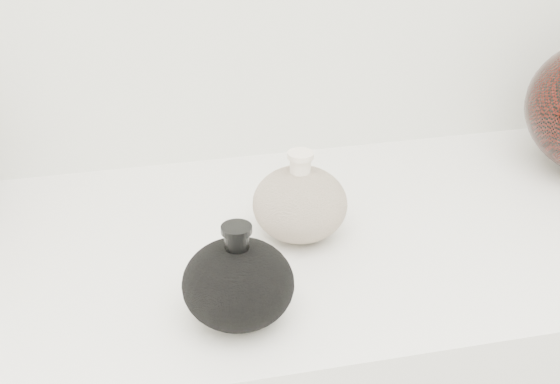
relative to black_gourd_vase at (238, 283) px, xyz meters
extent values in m
cube|color=silver|center=(0.07, 0.15, -0.06)|extent=(1.20, 0.50, 0.03)
ellipsoid|color=black|center=(0.00, 0.00, 0.00)|extent=(0.13, 0.13, 0.09)
cylinder|color=black|center=(0.00, 0.00, 0.05)|extent=(0.03, 0.03, 0.03)
cylinder|color=black|center=(0.00, 0.00, 0.07)|extent=(0.04, 0.04, 0.01)
ellipsoid|color=#BDAD94|center=(0.11, 0.15, 0.00)|extent=(0.15, 0.15, 0.09)
cylinder|color=beige|center=(0.11, 0.15, 0.05)|extent=(0.03, 0.03, 0.03)
cylinder|color=beige|center=(0.11, 0.15, 0.07)|extent=(0.04, 0.04, 0.01)
camera|label=1|loc=(-0.11, -0.67, 0.48)|focal=50.00mm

